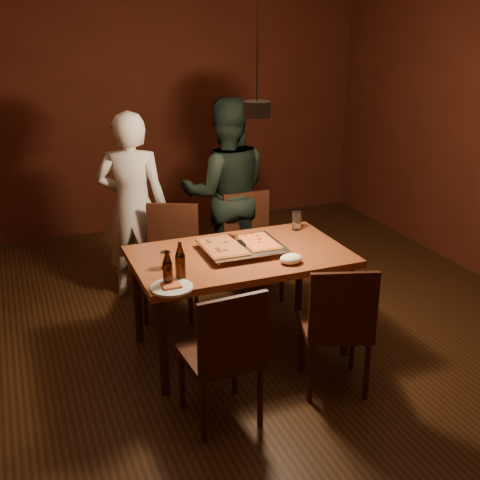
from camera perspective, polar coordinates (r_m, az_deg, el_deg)
name	(u,v)px	position (r m, az deg, el deg)	size (l,w,h in m)	color
room_shell	(256,162)	(4.02, 1.54, 7.37)	(6.00, 6.00, 6.00)	#3B2210
dining_table	(240,263)	(4.24, 0.00, -2.20)	(1.50, 0.90, 0.75)	#964A26
chair_far_left	(171,250)	(4.89, -6.51, -0.94)	(0.56, 0.56, 0.49)	#38190F
chair_far_right	(251,236)	(5.18, 1.03, 0.41)	(0.42, 0.42, 0.49)	#38190F
chair_near_left	(226,346)	(3.50, -1.38, -10.04)	(0.45, 0.45, 0.49)	#38190F
chair_near_right	(338,318)	(3.84, 9.30, -7.34)	(0.53, 0.53, 0.49)	#38190F
pizza_tray	(242,249)	(4.23, 0.21, -0.82)	(0.55, 0.45, 0.05)	silver
pizza_meat	(223,247)	(4.18, -1.67, -0.63)	(0.26, 0.42, 0.02)	maroon
pizza_cheese	(259,242)	(4.27, 1.78, -0.17)	(0.23, 0.36, 0.02)	gold
spatula	(241,243)	(4.24, 0.08, -0.24)	(0.09, 0.24, 0.04)	silver
beer_bottle_a	(168,269)	(3.70, -6.89, -2.70)	(0.06, 0.06, 0.23)	black
beer_bottle_b	(180,261)	(3.78, -5.68, -2.01)	(0.07, 0.07, 0.25)	black
water_glass_left	(166,260)	(3.99, -7.05, -1.87)	(0.07, 0.07, 0.11)	silver
water_glass_right	(297,221)	(4.68, 5.39, 1.82)	(0.07, 0.07, 0.14)	silver
plate_slice	(172,287)	(3.70, -6.51, -4.48)	(0.26, 0.26, 0.03)	white
napkin	(291,259)	(4.05, 4.86, -1.79)	(0.16, 0.12, 0.07)	white
diner_white	(133,207)	(5.15, -10.14, 3.12)	(0.59, 0.39, 1.61)	silver
diner_dark	(226,193)	(5.35, -1.33, 4.47)	(0.82, 0.64, 1.68)	black
pendant_lamp	(257,107)	(3.96, 1.59, 12.46)	(0.18, 0.18, 1.10)	black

